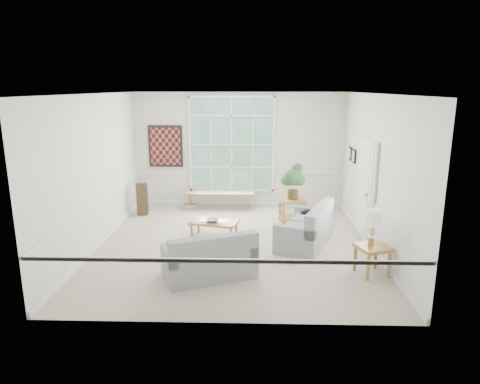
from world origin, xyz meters
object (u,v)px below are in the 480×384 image
Objects in this scene: loveseat_right at (305,225)px; coffee_table at (214,229)px; side_table at (372,260)px; loveseat_front at (209,254)px; end_table at (292,211)px.

coffee_table is (-1.87, 0.37, -0.24)m from loveseat_right.
side_table is at bearing -18.09° from coffee_table.
loveseat_right is at bearing 2.37° from coffee_table.
loveseat_right is 1.58× the size of coffee_table.
loveseat_front is at bearing -176.49° from side_table.
side_table is at bearing -31.81° from loveseat_right.
end_table is at bearing 44.91° from coffee_table.
loveseat_right is 1.92m from coffee_table.
coffee_table is at bearing 148.40° from side_table.
end_table is 3.03m from side_table.
loveseat_right reaches higher than loveseat_front.
end_table is at bearing 111.69° from side_table.
coffee_table is 1.65× the size of end_table.
end_table reaches higher than side_table.
side_table is (1.12, -2.82, -0.04)m from end_table.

